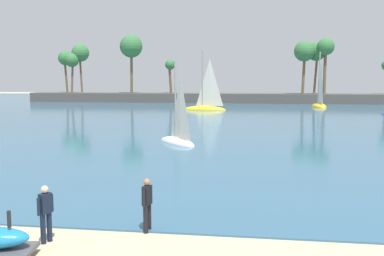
% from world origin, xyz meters
% --- Properties ---
extents(sea, '(220.00, 109.47, 0.06)m').
position_xyz_m(sea, '(0.00, 63.41, 0.03)').
color(sea, '#33607F').
rests_on(sea, ground).
extents(palm_headland, '(80.82, 6.27, 12.81)m').
position_xyz_m(palm_headland, '(-1.82, 78.00, 3.21)').
color(palm_headland, '#514C47').
rests_on(palm_headland, ground).
extents(person_rigging_by_gear, '(0.32, 0.51, 1.67)m').
position_xyz_m(person_rigging_by_gear, '(-3.27, 7.55, 0.89)').
color(person_rigging_by_gear, '#141E33').
rests_on(person_rigging_by_gear, ground).
extents(person_at_waterline, '(0.26, 0.54, 1.67)m').
position_xyz_m(person_at_waterline, '(-0.61, 8.78, 0.89)').
color(person_at_waterline, black).
rests_on(person_at_waterline, ground).
extents(sailboat_near_shore, '(3.74, 4.16, 6.26)m').
position_xyz_m(sailboat_near_shore, '(-2.70, 26.23, 0.62)').
color(sailboat_near_shore, white).
rests_on(sailboat_near_shore, sea).
extents(sailboat_mid_bay, '(2.43, 6.62, 9.42)m').
position_xyz_m(sailboat_mid_bay, '(13.10, 67.52, 0.91)').
color(sailboat_mid_bay, yellow).
rests_on(sailboat_mid_bay, sea).
extents(sailboat_far_left, '(6.47, 2.63, 9.12)m').
position_xyz_m(sailboat_far_left, '(-4.20, 58.30, 0.88)').
color(sailboat_far_left, yellow).
rests_on(sailboat_far_left, sea).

